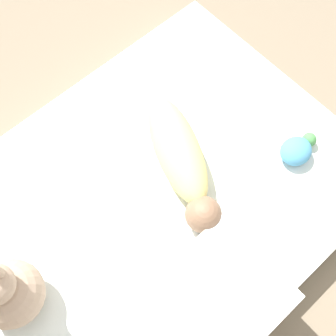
{
  "coord_description": "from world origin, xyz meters",
  "views": [
    {
      "loc": [
        -0.38,
        -0.47,
        1.64
      ],
      "look_at": [
        0.06,
        0.02,
        0.19
      ],
      "focal_mm": 50.0,
      "sensor_mm": 36.0,
      "label": 1
    }
  ],
  "objects": [
    {
      "name": "turtle_plush",
      "position": [
        0.46,
        -0.22,
        0.17
      ],
      "size": [
        0.16,
        0.11,
        0.08
      ],
      "color": "#4C99C6",
      "rests_on": "bed_mattress"
    },
    {
      "name": "bed_mattress",
      "position": [
        0.0,
        0.0,
        0.07
      ],
      "size": [
        1.38,
        1.09,
        0.14
      ],
      "color": "white",
      "rests_on": "ground_plane"
    },
    {
      "name": "bunny_plush",
      "position": [
        -0.57,
        0.02,
        0.26
      ],
      "size": [
        0.2,
        0.2,
        0.37
      ],
      "color": "tan",
      "rests_on": "bed_mattress"
    },
    {
      "name": "swaddled_baby",
      "position": [
        0.12,
        0.01,
        0.21
      ],
      "size": [
        0.31,
        0.52,
        0.15
      ],
      "rotation": [
        0.0,
        0.0,
        4.32
      ],
      "color": "#EFDB7F",
      "rests_on": "bed_mattress"
    },
    {
      "name": "pillow",
      "position": [
        -0.12,
        -0.4,
        0.18
      ],
      "size": [
        0.39,
        0.35,
        0.09
      ],
      "color": "white",
      "rests_on": "bed_mattress"
    },
    {
      "name": "ground_plane",
      "position": [
        0.0,
        0.0,
        0.0
      ],
      "size": [
        12.0,
        12.0,
        0.0
      ],
      "primitive_type": "plane",
      "color": "#7A6B56"
    }
  ]
}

